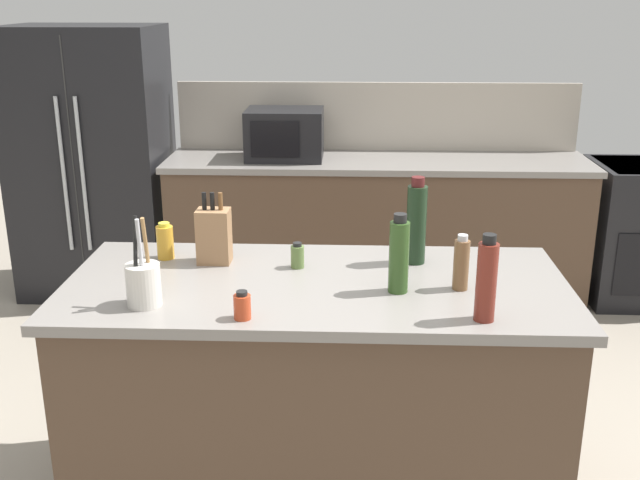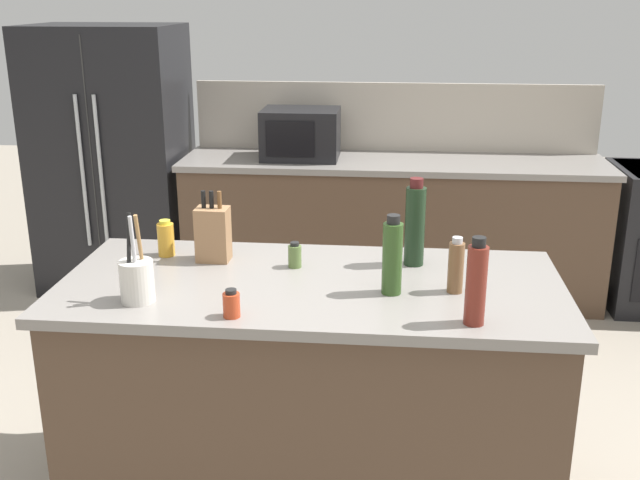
{
  "view_description": "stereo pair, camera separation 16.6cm",
  "coord_description": "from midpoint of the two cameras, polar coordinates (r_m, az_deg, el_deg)",
  "views": [
    {
      "loc": [
        0.12,
        -2.62,
        1.97
      ],
      "look_at": [
        0.0,
        0.35,
        0.99
      ],
      "focal_mm": 42.0,
      "sensor_mm": 36.0,
      "label": 1
    },
    {
      "loc": [
        0.29,
        -2.61,
        1.97
      ],
      "look_at": [
        0.0,
        0.35,
        0.99
      ],
      "focal_mm": 42.0,
      "sensor_mm": 36.0,
      "label": 2
    }
  ],
  "objects": [
    {
      "name": "spice_jar_oregano",
      "position": [
        2.95,
        -0.33,
        -1.21
      ],
      "size": [
        0.05,
        0.05,
        0.1
      ],
      "color": "#567038",
      "rests_on": "kitchen_island"
    },
    {
      "name": "microwave",
      "position": [
        4.92,
        -0.51,
        8.09
      ],
      "size": [
        0.5,
        0.39,
        0.32
      ],
      "color": "black",
      "rests_on": "back_counter_run"
    },
    {
      "name": "pepper_grinder",
      "position": [
        2.75,
        12.02,
        -2.0
      ],
      "size": [
        0.06,
        0.06,
        0.21
      ],
      "color": "brown",
      "rests_on": "kitchen_island"
    },
    {
      "name": "back_counter_run",
      "position": [
        5.04,
        6.39,
        0.87
      ],
      "size": [
        2.77,
        0.66,
        0.94
      ],
      "color": "#4C3828",
      "rests_on": "ground_plane"
    },
    {
      "name": "wine_bottle",
      "position": [
        2.98,
        8.83,
        1.16
      ],
      "size": [
        0.08,
        0.08,
        0.35
      ],
      "color": "black",
      "rests_on": "kitchen_island"
    },
    {
      "name": "wall_backsplash",
      "position": [
        5.19,
        6.63,
        9.29
      ],
      "size": [
        2.73,
        0.03,
        0.46
      ],
      "primitive_type": "cube",
      "color": "#B2A899",
      "rests_on": "back_counter_run"
    },
    {
      "name": "kitchen_island",
      "position": [
        3.02,
        0.94,
        -11.49
      ],
      "size": [
        1.89,
        0.87,
        0.94
      ],
      "color": "#4C3828",
      "rests_on": "ground_plane"
    },
    {
      "name": "knife_block",
      "position": [
        3.03,
        -6.61,
        0.48
      ],
      "size": [
        0.13,
        0.1,
        0.29
      ],
      "rotation": [
        0.0,
        0.0,
        -0.02
      ],
      "color": "#936B47",
      "rests_on": "kitchen_island"
    },
    {
      "name": "honey_jar",
      "position": [
        3.12,
        -10.18,
        0.07
      ],
      "size": [
        0.07,
        0.07,
        0.15
      ],
      "color": "gold",
      "rests_on": "kitchen_island"
    },
    {
      "name": "vinegar_bottle",
      "position": [
        2.49,
        13.69,
        -3.28
      ],
      "size": [
        0.07,
        0.07,
        0.3
      ],
      "color": "maroon",
      "rests_on": "kitchen_island"
    },
    {
      "name": "olive_oil_bottle",
      "position": [
        2.69,
        7.29,
        -1.31
      ],
      "size": [
        0.07,
        0.07,
        0.29
      ],
      "color": "#2D4C1E",
      "rests_on": "kitchen_island"
    },
    {
      "name": "utensil_crock",
      "position": [
        2.67,
        -12.07,
        -2.97
      ],
      "size": [
        0.12,
        0.12,
        0.32
      ],
      "color": "beige",
      "rests_on": "kitchen_island"
    },
    {
      "name": "spice_jar_paprika",
      "position": [
        2.51,
        -4.89,
        -4.92
      ],
      "size": [
        0.06,
        0.06,
        0.1
      ],
      "color": "#B73D1E",
      "rests_on": "kitchen_island"
    },
    {
      "name": "refrigerator",
      "position": [
        5.3,
        -14.63,
        5.94
      ],
      "size": [
        0.97,
        0.75,
        1.78
      ],
      "color": "black",
      "rests_on": "ground_plane"
    }
  ]
}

